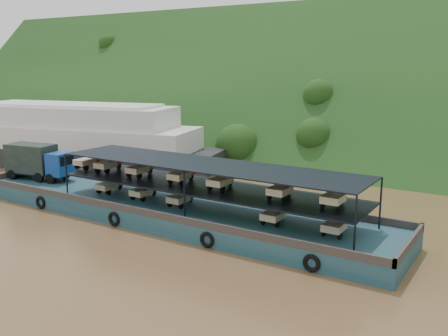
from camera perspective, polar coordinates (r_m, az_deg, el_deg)
The scene contains 4 objects.
ground at distance 37.11m, azimuth 0.14°, elevation -6.00°, with size 160.00×160.00×0.00m, color brown.
hillside at distance 69.47m, azimuth 16.16°, elevation 2.00°, with size 140.00×28.00×28.00m, color #153413.
cargo_barge at distance 38.14m, azimuth -7.67°, elevation -3.90°, with size 35.05×7.18×4.54m.
passenger_ferry at distance 59.44m, azimuth -16.99°, elevation 3.28°, with size 35.42×16.59×6.96m.
Camera 1 is at (18.79, -29.90, 11.43)m, focal length 40.00 mm.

